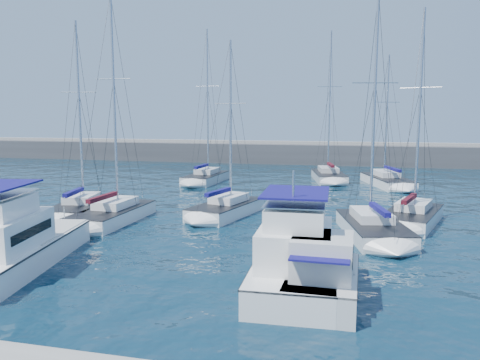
% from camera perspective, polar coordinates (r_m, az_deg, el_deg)
% --- Properties ---
extents(ground, '(220.00, 220.00, 0.00)m').
position_cam_1_polar(ground, '(23.60, -4.96, -10.41)').
color(ground, black).
rests_on(ground, ground).
extents(breakwater, '(160.00, 6.00, 4.45)m').
position_cam_1_polar(breakwater, '(73.86, 7.91, 2.85)').
color(breakwater, '#424244').
rests_on(breakwater, ground).
extents(motor_yacht_port_inner, '(5.28, 10.54, 4.69)m').
position_cam_1_polar(motor_yacht_port_inner, '(25.31, -26.06, -7.26)').
color(motor_yacht_port_inner, white).
rests_on(motor_yacht_port_inner, ground).
extents(motor_yacht_stbd_inner, '(3.86, 9.50, 4.69)m').
position_cam_1_polar(motor_yacht_stbd_inner, '(20.96, 6.91, -9.56)').
color(motor_yacht_stbd_inner, white).
rests_on(motor_yacht_stbd_inner, ground).
extents(motor_yacht_stbd_outer, '(2.84, 5.44, 3.20)m').
position_cam_1_polar(motor_yacht_stbd_outer, '(19.32, 10.05, -11.74)').
color(motor_yacht_stbd_outer, silver).
rests_on(motor_yacht_stbd_outer, ground).
extents(sailboat_mid_a, '(4.35, 7.33, 14.53)m').
position_cam_1_polar(sailboat_mid_a, '(36.81, -18.85, -3.30)').
color(sailboat_mid_a, white).
rests_on(sailboat_mid_a, ground).
extents(sailboat_mid_b, '(3.24, 7.67, 15.87)m').
position_cam_1_polar(sailboat_mid_b, '(34.05, -15.23, -4.02)').
color(sailboat_mid_b, white).
rests_on(sailboat_mid_b, ground).
extents(sailboat_mid_c, '(4.59, 7.62, 13.16)m').
position_cam_1_polar(sailboat_mid_c, '(34.86, -1.67, -3.52)').
color(sailboat_mid_c, white).
rests_on(sailboat_mid_c, ground).
extents(sailboat_mid_d, '(4.75, 8.19, 14.99)m').
position_cam_1_polar(sailboat_mid_d, '(30.08, 15.87, -5.63)').
color(sailboat_mid_d, white).
rests_on(sailboat_mid_d, ground).
extents(sailboat_mid_e, '(5.15, 7.98, 14.82)m').
position_cam_1_polar(sailboat_mid_e, '(34.27, 20.23, -4.18)').
color(sailboat_mid_e, white).
rests_on(sailboat_mid_e, ground).
extents(sailboat_back_a, '(3.50, 7.82, 17.07)m').
position_cam_1_polar(sailboat_back_a, '(52.29, -4.18, 0.32)').
color(sailboat_back_a, silver).
rests_on(sailboat_back_a, ground).
extents(sailboat_back_b, '(4.62, 8.37, 17.16)m').
position_cam_1_polar(sailboat_back_b, '(54.51, 10.75, 0.50)').
color(sailboat_back_b, silver).
rests_on(sailboat_back_b, ground).
extents(sailboat_back_c, '(5.45, 9.49, 14.08)m').
position_cam_1_polar(sailboat_back_c, '(52.22, 17.45, -0.09)').
color(sailboat_back_c, white).
rests_on(sailboat_back_c, ground).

